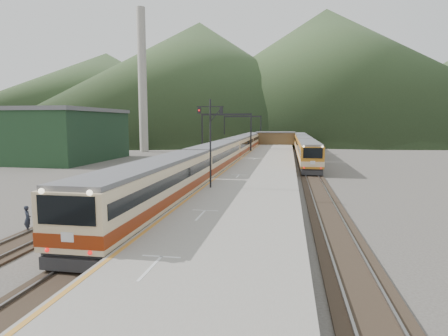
% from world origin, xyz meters
% --- Properties ---
extents(ground, '(400.00, 400.00, 0.00)m').
position_xyz_m(ground, '(0.00, 0.00, 0.00)').
color(ground, '#47423D').
rests_on(ground, ground).
extents(track_main, '(2.60, 200.00, 0.23)m').
position_xyz_m(track_main, '(0.00, 40.00, 0.07)').
color(track_main, black).
rests_on(track_main, ground).
extents(track_far, '(2.60, 200.00, 0.23)m').
position_xyz_m(track_far, '(-5.00, 40.00, 0.07)').
color(track_far, black).
rests_on(track_far, ground).
extents(track_second, '(2.60, 200.00, 0.23)m').
position_xyz_m(track_second, '(11.50, 40.00, 0.07)').
color(track_second, black).
rests_on(track_second, ground).
extents(platform, '(8.00, 100.00, 1.00)m').
position_xyz_m(platform, '(5.60, 38.00, 0.50)').
color(platform, gray).
rests_on(platform, ground).
extents(gantry_near, '(9.55, 0.25, 8.00)m').
position_xyz_m(gantry_near, '(-2.85, 55.00, 5.59)').
color(gantry_near, black).
rests_on(gantry_near, ground).
extents(gantry_far, '(9.55, 0.25, 8.00)m').
position_xyz_m(gantry_far, '(-2.85, 80.00, 5.59)').
color(gantry_far, black).
rests_on(gantry_far, ground).
extents(warehouse, '(14.50, 20.50, 8.60)m').
position_xyz_m(warehouse, '(-28.00, 42.00, 4.32)').
color(warehouse, '#182F1F').
rests_on(warehouse, ground).
extents(smokestack, '(1.80, 1.80, 30.00)m').
position_xyz_m(smokestack, '(-22.00, 62.00, 15.00)').
color(smokestack, '#9E998E').
rests_on(smokestack, ground).
extents(station_shed, '(9.40, 4.40, 3.10)m').
position_xyz_m(station_shed, '(5.60, 78.00, 2.57)').
color(station_shed, brown).
rests_on(station_shed, platform).
extents(hill_a, '(180.00, 180.00, 60.00)m').
position_xyz_m(hill_a, '(-40.00, 190.00, 30.00)').
color(hill_a, '#2F4224').
rests_on(hill_a, ground).
extents(hill_b, '(220.00, 220.00, 75.00)m').
position_xyz_m(hill_b, '(30.00, 230.00, 37.50)').
color(hill_b, '#2F4224').
rests_on(hill_b, ground).
extents(hill_d, '(200.00, 200.00, 55.00)m').
position_xyz_m(hill_d, '(-120.00, 240.00, 27.50)').
color(hill_d, '#2F4224').
rests_on(hill_d, ground).
extents(main_train, '(3.09, 84.52, 3.77)m').
position_xyz_m(main_train, '(0.00, 41.07, 2.11)').
color(main_train, '#D3B88C').
rests_on(main_train, track_main).
extents(second_train, '(2.67, 54.83, 3.26)m').
position_xyz_m(second_train, '(11.50, 56.68, 1.86)').
color(second_train, '#B36D1B').
rests_on(second_train, track_second).
extents(signal_mast, '(2.20, 0.22, 7.18)m').
position_xyz_m(signal_mast, '(2.46, 15.18, 5.37)').
color(signal_mast, black).
rests_on(signal_mast, platform).
extents(short_signal_a, '(0.25, 0.21, 2.27)m').
position_xyz_m(short_signal_a, '(-3.22, 2.66, 1.46)').
color(short_signal_a, black).
rests_on(short_signal_a, ground).
extents(short_signal_b, '(0.24, 0.18, 2.27)m').
position_xyz_m(short_signal_b, '(-2.13, 31.89, 1.46)').
color(short_signal_b, black).
rests_on(short_signal_b, ground).
extents(short_signal_c, '(0.24, 0.19, 2.27)m').
position_xyz_m(short_signal_c, '(-7.20, 16.24, 1.46)').
color(short_signal_c, black).
rests_on(short_signal_c, ground).
extents(worker, '(0.67, 0.63, 1.54)m').
position_xyz_m(worker, '(-6.14, 4.38, 0.77)').
color(worker, '#1C212C').
rests_on(worker, ground).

